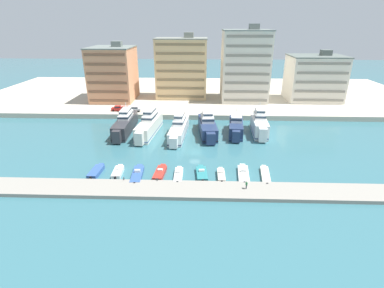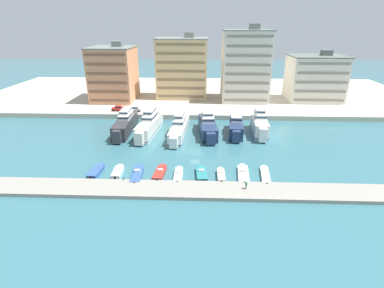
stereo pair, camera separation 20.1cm
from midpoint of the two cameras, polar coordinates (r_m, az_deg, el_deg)
name	(u,v)px [view 2 (the right image)]	position (r m, az deg, el deg)	size (l,w,h in m)	color
ground_plane	(195,152)	(74.69, 0.64, -1.59)	(400.00, 400.00, 0.00)	#336670
quay_promenade	(199,94)	(133.18, 1.42, 9.51)	(180.00, 70.00, 1.64)	#BCB29E
pier_dock	(192,190)	(57.83, 0.10, -8.81)	(120.00, 6.27, 0.73)	gray
yacht_charcoal_far_left	(125,124)	(90.17, -12.52, 3.81)	(4.10, 20.74, 8.26)	#333338
yacht_ivory_left	(149,125)	(87.47, -8.08, 3.63)	(5.66, 20.78, 8.69)	silver
yacht_white_mid_left	(179,128)	(85.30, -2.40, 3.12)	(4.96, 21.05, 7.99)	white
yacht_navy_center_left	(208,126)	(86.55, 3.06, 3.47)	(5.71, 19.04, 8.19)	navy
yacht_navy_center	(236,127)	(87.32, 8.47, 3.29)	(5.07, 16.03, 7.12)	navy
yacht_white_center_right	(260,125)	(88.52, 12.81, 3.61)	(4.42, 15.90, 8.94)	white
motorboat_blue_far_left	(96,171)	(67.60, -17.71, -4.98)	(2.21, 6.65, 0.94)	#33569E
motorboat_white_left	(118,172)	(66.05, -13.86, -5.19)	(2.10, 6.04, 1.33)	white
motorboat_blue_mid_left	(137,174)	(64.32, -10.30, -5.72)	(2.60, 8.63, 1.38)	#33569E
motorboat_red_center_left	(160,173)	(64.24, -6.05, -5.46)	(2.42, 7.25, 1.24)	red
motorboat_white_center	(178,175)	(63.19, -2.53, -5.91)	(1.79, 7.20, 1.23)	white
motorboat_teal_center_right	(201,174)	(63.62, 1.91, -5.65)	(2.61, 7.09, 1.29)	teal
motorboat_cream_mid_right	(221,175)	(63.13, 5.64, -5.96)	(1.53, 6.31, 1.35)	beige
motorboat_white_right	(243,174)	(64.44, 9.82, -5.64)	(2.69, 8.58, 1.33)	white
motorboat_cream_far_right	(265,175)	(64.92, 13.85, -5.82)	(2.44, 8.63, 0.81)	beige
car_red_far_left	(118,108)	(106.89, -13.85, 6.66)	(4.12, 1.95, 1.80)	red
car_red_left	(125,109)	(105.80, -12.54, 6.62)	(4.16, 2.05, 1.80)	red
car_silver_mid_left	(135,109)	(104.82, -10.74, 6.61)	(4.15, 2.02, 1.80)	#B7BCC1
apartment_block_far_left	(114,74)	(122.26, -14.60, 12.85)	(15.99, 18.17, 21.94)	tan
apartment_block_left	(182,68)	(122.24, -1.88, 14.23)	(20.05, 12.60, 24.89)	#E0BC84
apartment_block_mid_left	(245,66)	(119.73, 10.11, 14.48)	(17.59, 17.09, 27.96)	silver
apartment_block_center_left	(315,78)	(126.98, 22.38, 11.55)	(20.28, 15.46, 18.89)	silver
pedestrian_near_edge	(246,184)	(58.07, 10.38, -7.55)	(0.35, 0.60, 1.62)	#282D3D
bollard_west	(124,178)	(61.97, -12.80, -6.40)	(0.20, 0.20, 0.61)	#2D2D33
bollard_west_mid	(157,179)	(60.61, -6.57, -6.65)	(0.20, 0.20, 0.61)	#2D2D33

